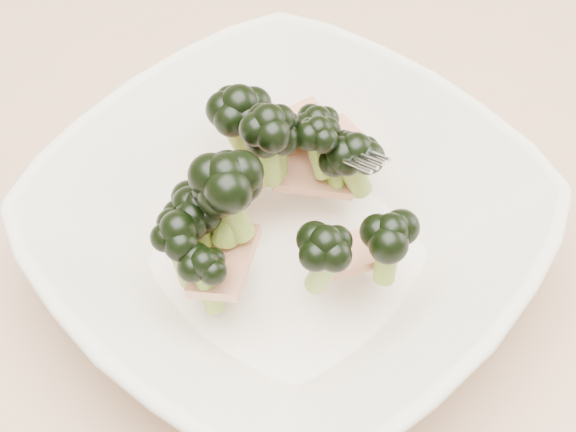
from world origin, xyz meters
name	(u,v)px	position (x,y,z in m)	size (l,w,h in m)	color
dining_table	(235,357)	(0.00, 0.00, 0.65)	(1.20, 0.80, 0.75)	tan
broccoli_dish	(286,225)	(0.04, -0.01, 0.79)	(0.34, 0.34, 0.12)	beige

